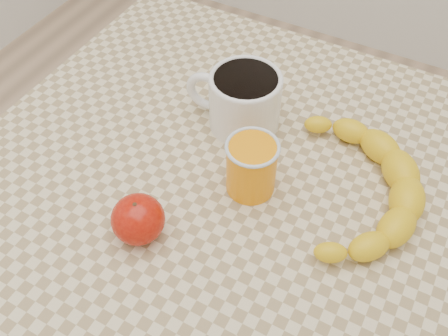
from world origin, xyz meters
The scene contains 5 objects.
table centered at (0.00, 0.00, 0.66)m, with size 0.80×0.80×0.75m.
coffee_mug centered at (-0.03, 0.12, 0.80)m, with size 0.17×0.13×0.10m.
orange_juice_glass centered at (0.04, 0.00, 0.80)m, with size 0.08×0.08×0.09m.
apple centered at (-0.05, -0.14, 0.78)m, with size 0.08×0.08×0.07m.
banana centered at (0.19, 0.06, 0.78)m, with size 0.30×0.37×0.05m, color yellow, non-canonical shape.
Camera 1 is at (0.23, -0.43, 1.34)m, focal length 40.00 mm.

